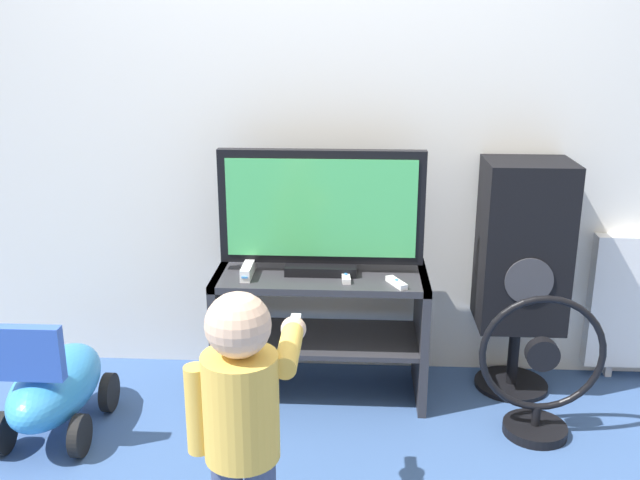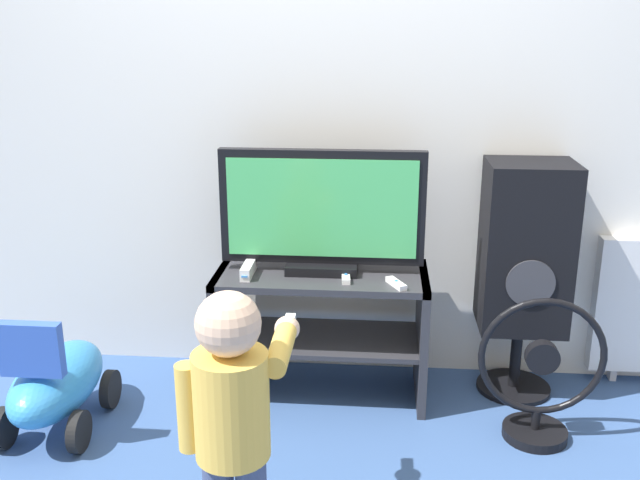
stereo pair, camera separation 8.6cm
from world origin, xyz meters
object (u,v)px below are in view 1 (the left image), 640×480
Objects in this scene: floor_fan at (540,374)px; ride_on_toy at (55,386)px; remote_primary at (396,283)px; television at (321,213)px; game_console at (248,269)px; child at (243,407)px; remote_secondary at (346,277)px; speaker_tower at (523,249)px.

ride_on_toy is (-1.97, -0.09, -0.07)m from floor_fan.
remote_primary reaches higher than ride_on_toy.
television is 4.42× the size of game_console.
remote_primary is 1.04m from child.
television is 1.14m from child.
remote_secondary reaches higher than ride_on_toy.
remote_primary is 0.99× the size of remote_secondary.
child is at bearing -118.57° from remote_primary.
speaker_tower is at bearing 47.38° from child.
speaker_tower is 1.74× the size of floor_fan.
game_console is at bearing -165.84° from television.
speaker_tower is at bearing 12.93° from remote_secondary.
remote_secondary is at bearing -167.07° from speaker_tower.
remote_primary is 0.12× the size of speaker_tower.
ride_on_toy is at bearing -165.98° from speaker_tower.
child is 1.57m from speaker_tower.
television is at bearing 152.85° from remote_primary.
game_console is 0.22× the size of child.
game_console is 0.32× the size of ride_on_toy.
child is at bearing -132.62° from speaker_tower.
floor_fan is at bearing -15.48° from remote_secondary.
remote_primary is 0.61m from speaker_tower.
floor_fan reaches higher than ride_on_toy.
remote_secondary is (0.11, -0.11, -0.25)m from television.
speaker_tower is at bearing 92.72° from floor_fan.
game_console is at bearing 97.65° from child.
speaker_tower is at bearing 14.02° from ride_on_toy.
game_console is at bearing 24.09° from ride_on_toy.
ride_on_toy is at bearing -165.26° from remote_secondary.
game_console is at bearing 172.25° from remote_primary.
child is at bearing -82.35° from game_console.
floor_fan reaches higher than remote_secondary.
floor_fan is (0.79, -0.22, -0.32)m from remote_secondary.
remote_secondary is 0.22× the size of floor_fan.
floor_fan is 0.99× the size of ride_on_toy.
floor_fan is (1.08, 0.75, -0.26)m from child.
game_console is 1.01m from child.
television is 0.44m from remote_primary.
speaker_tower reaches higher than remote_secondary.
speaker_tower is (1.06, 1.15, 0.14)m from child.
speaker_tower reaches higher than remote_primary.
remote_primary is 0.22× the size of floor_fan.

